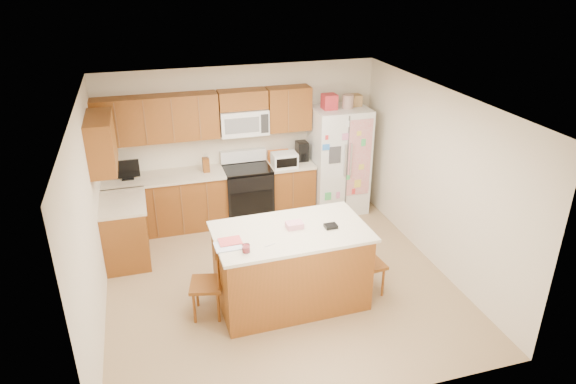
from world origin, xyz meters
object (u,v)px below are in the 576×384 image
object	(u,v)px
windsor_chair_left	(208,284)
windsor_chair_back	(272,250)
windsor_chair_right	(366,263)
stove	(248,192)
island	(291,266)
refrigerator	(339,159)

from	to	relation	value
windsor_chair_left	windsor_chair_back	world-z (taller)	windsor_chair_left
windsor_chair_right	windsor_chair_back	bearing A→B (deg)	148.52
stove	island	distance (m)	2.40
refrigerator	windsor_chair_right	distance (m)	2.55
stove	windsor_chair_right	distance (m)	2.70
stove	windsor_chair_back	bearing A→B (deg)	-91.96
windsor_chair_left	windsor_chair_back	size ratio (longest dim) A/B	1.02
windsor_chair_left	windsor_chair_back	bearing A→B (deg)	30.02
refrigerator	windsor_chair_back	bearing A→B (deg)	-132.60
stove	refrigerator	bearing A→B (deg)	-2.30
refrigerator	stove	bearing A→B (deg)	177.70
stove	windsor_chair_right	xyz separation A→B (m)	(1.02, -2.50, -0.04)
refrigerator	windsor_chair_left	world-z (taller)	refrigerator
windsor_chair_back	windsor_chair_right	bearing A→B (deg)	-31.48
refrigerator	windsor_chair_left	distance (m)	3.49
windsor_chair_left	stove	bearing A→B (deg)	67.22
windsor_chair_back	refrigerator	bearing A→B (deg)	47.40
island	windsor_chair_left	bearing A→B (deg)	178.95
refrigerator	windsor_chair_right	world-z (taller)	refrigerator
refrigerator	windsor_chair_left	xyz separation A→B (m)	(-2.57, -2.32, -0.48)
windsor_chair_left	windsor_chair_right	distance (m)	2.02
windsor_chair_back	windsor_chair_right	xyz separation A→B (m)	(1.08, -0.66, 0.01)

